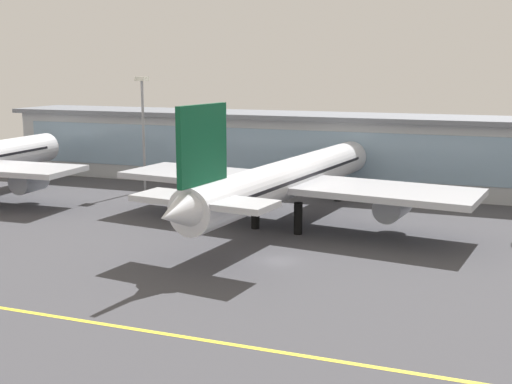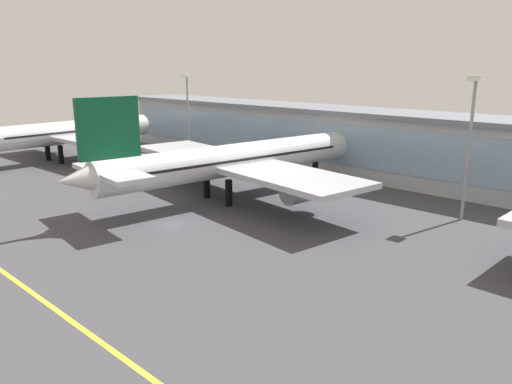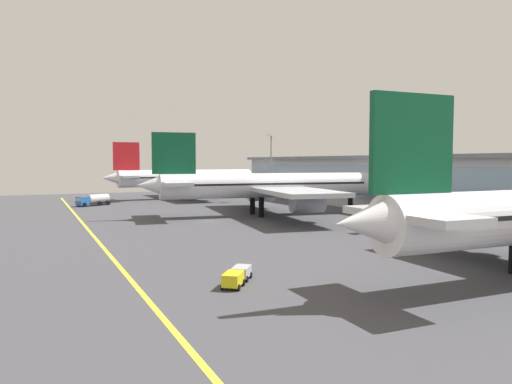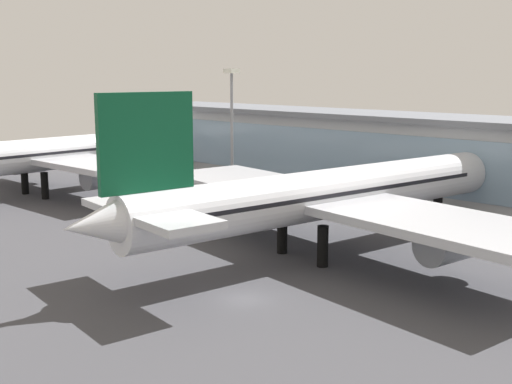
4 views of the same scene
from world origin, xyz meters
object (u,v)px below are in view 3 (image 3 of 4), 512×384
object	(u,v)px
airliner_near_left	(186,178)
apron_light_mast_west	(436,150)
apron_light_mast_centre	(271,156)
airliner_near_right	(272,186)
fuel_tanker_truck	(93,200)
baggage_tug_near	(237,276)

from	to	relation	value
airliner_near_left	apron_light_mast_west	xyz separation A→B (m)	(83.69, 16.91, 7.16)
airliner_near_left	apron_light_mast_centre	world-z (taller)	apron_light_mast_centre
airliner_near_left	apron_light_mast_west	world-z (taller)	apron_light_mast_west
airliner_near_right	apron_light_mast_centre	xyz separation A→B (m)	(-30.49, 15.39, 6.79)
airliner_near_left	apron_light_mast_centre	distance (m)	29.13
apron_light_mast_centre	fuel_tanker_truck	bearing A→B (deg)	-100.32
fuel_tanker_truck	apron_light_mast_centre	size ratio (longest dim) A/B	0.47
airliner_near_left	baggage_tug_near	bearing A→B (deg)	-106.02
baggage_tug_near	apron_light_mast_west	distance (m)	48.22
airliner_near_left	airliner_near_right	world-z (taller)	airliner_near_right
airliner_near_right	apron_light_mast_west	world-z (taller)	apron_light_mast_west
airliner_near_right	baggage_tug_near	bearing A→B (deg)	-112.65
airliner_near_right	baggage_tug_near	size ratio (longest dim) A/B	10.51
airliner_near_left	apron_light_mast_centre	xyz separation A→B (m)	(21.64, 18.27, 6.85)
airliner_near_right	baggage_tug_near	distance (m)	57.65
baggage_tug_near	apron_light_mast_west	xyz separation A→B (m)	(-18.02, 42.92, 12.55)
airliner_near_left	airliner_near_right	distance (m)	52.21
airliner_near_left	apron_light_mast_west	distance (m)	85.68
fuel_tanker_truck	baggage_tug_near	bearing A→B (deg)	64.14
apron_light_mast_west	apron_light_mast_centre	world-z (taller)	apron_light_mast_west
airliner_near_left	apron_light_mast_west	size ratio (longest dim) A/B	2.53
airliner_near_right	fuel_tanker_truck	bearing A→B (deg)	136.74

